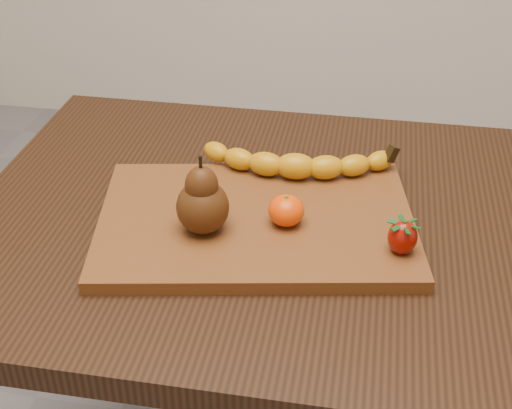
% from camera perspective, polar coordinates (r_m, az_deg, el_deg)
% --- Properties ---
extents(table, '(1.00, 0.70, 0.76)m').
position_cam_1_polar(table, '(1.11, 3.45, -5.21)').
color(table, black).
rests_on(table, ground).
extents(cutting_board, '(0.50, 0.38, 0.02)m').
position_cam_1_polar(cutting_board, '(1.03, 0.00, -1.40)').
color(cutting_board, brown).
rests_on(cutting_board, table).
extents(banana, '(0.27, 0.08, 0.04)m').
position_cam_1_polar(banana, '(1.10, 3.18, 3.07)').
color(banana, '#D19009').
rests_on(banana, cutting_board).
extents(pear, '(0.09, 0.09, 0.11)m').
position_cam_1_polar(pear, '(0.97, -4.34, 0.82)').
color(pear, '#43230A').
rests_on(pear, cutting_board).
extents(mandarin, '(0.06, 0.06, 0.04)m').
position_cam_1_polar(mandarin, '(1.00, 2.43, -0.48)').
color(mandarin, '#F54302').
rests_on(mandarin, cutting_board).
extents(strawberry, '(0.05, 0.05, 0.05)m').
position_cam_1_polar(strawberry, '(0.96, 11.65, -2.49)').
color(strawberry, '#900D03').
rests_on(strawberry, cutting_board).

